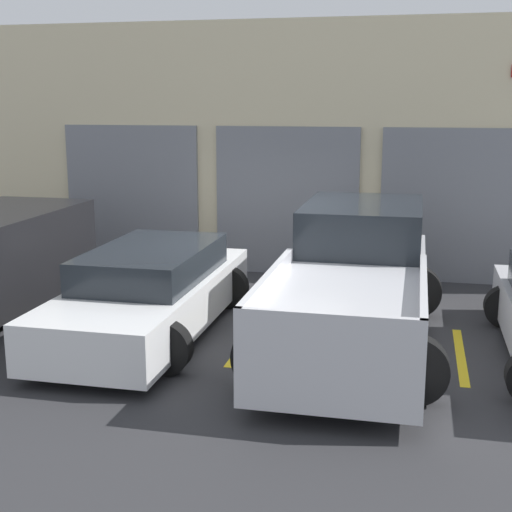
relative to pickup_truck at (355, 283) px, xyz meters
name	(u,v)px	position (x,y,z in m)	size (l,w,h in m)	color
ground_plane	(264,318)	(-1.44, 0.72, -0.83)	(28.00, 28.00, 0.00)	#2D2D30
shophouse_building	(300,151)	(-1.45, 4.01, 1.51)	(15.11, 0.68, 4.76)	beige
pickup_truck	(355,283)	(0.00, 0.00, 0.00)	(2.46, 5.43, 1.78)	silver
sedan_white	(151,292)	(-2.88, -0.30, -0.23)	(2.17, 4.74, 1.24)	white
parking_stripe_left	(61,325)	(-4.33, -0.33, -0.83)	(0.12, 2.20, 0.01)	gold
parking_stripe_centre	(248,339)	(-1.44, -0.33, -0.83)	(0.12, 2.20, 0.01)	gold
parking_stripe_right	(460,355)	(1.44, -0.33, -0.83)	(0.12, 2.20, 0.01)	gold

